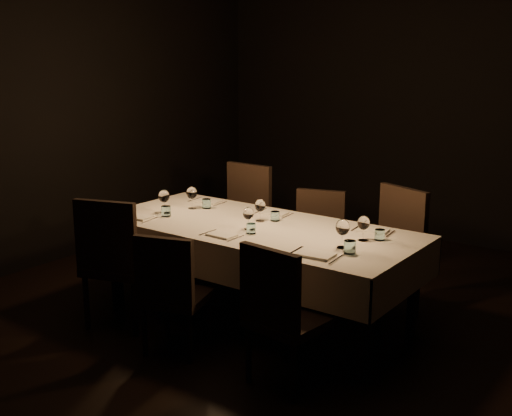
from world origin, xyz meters
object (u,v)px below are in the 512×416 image
Objects in this scene: dining_table at (256,235)px; chair_near_left at (116,257)px; chair_far_center at (317,237)px; chair_far_right at (390,246)px; chair_near_center at (171,288)px; chair_far_left at (241,216)px; chair_near_right at (281,310)px.

chair_near_left is at bearing -134.83° from dining_table.
chair_far_center is 0.88× the size of chair_far_right.
chair_far_left is at bearing -85.65° from chair_near_center.
chair_far_left reaches higher than chair_near_center.
dining_table is 2.47× the size of chair_near_left.
chair_far_left is at bearing -39.22° from chair_near_right.
chair_far_left reaches higher than chair_near_right.
dining_table is 1.08m from chair_far_right.
chair_near_center is 0.94× the size of chair_near_right.
chair_near_center is at bearing -96.23° from dining_table.
dining_table is at bearing -113.53° from chair_far_center.
chair_near_center is at bearing -98.44° from chair_far_right.
dining_table is 1.09m from chair_far_left.
chair_far_center is (0.84, 1.53, -0.06)m from chair_near_left.
chair_near_left reaches higher than chair_near_right.
chair_near_right is 0.92× the size of chair_far_right.
chair_far_center is at bearing -60.00° from chair_near_right.
chair_near_left is 1.00× the size of chair_far_right.
chair_far_right reaches higher than chair_far_center.
dining_table is at bearing -116.50° from chair_far_right.
chair_far_right is (1.54, 1.49, -0.00)m from chair_near_left.
chair_near_right is (0.76, -0.78, -0.17)m from dining_table.
chair_near_center is 0.84× the size of chair_far_left.
chair_near_left is 2.14m from chair_far_right.
chair_near_left is (-0.75, -0.76, -0.13)m from dining_table.
chair_near_center is (0.66, -0.10, -0.07)m from chair_near_left.
chair_far_left reaches higher than chair_far_center.
chair_far_right is at bearing 42.86° from dining_table.
chair_near_right is at bearing -45.49° from dining_table.
chair_near_left is 1.53m from chair_far_left.
chair_far_center is at bearing 83.59° from dining_table.
chair_far_left is at bearing -108.72° from chair_near_left.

